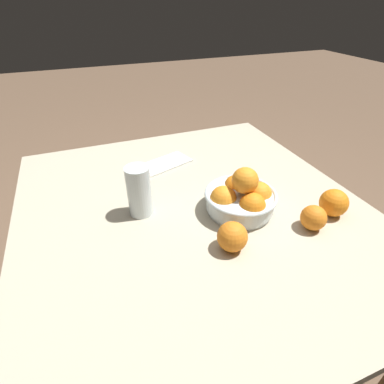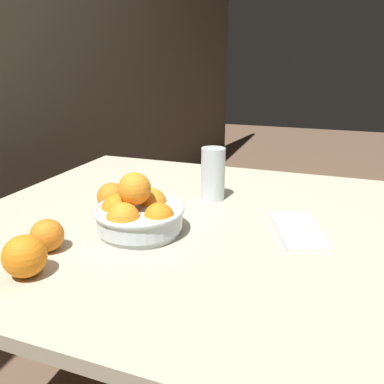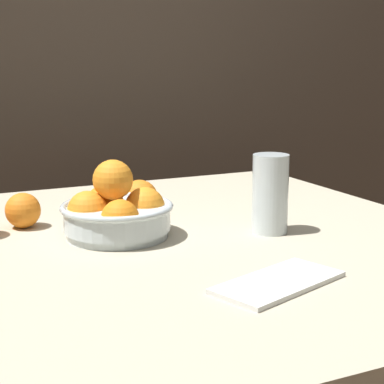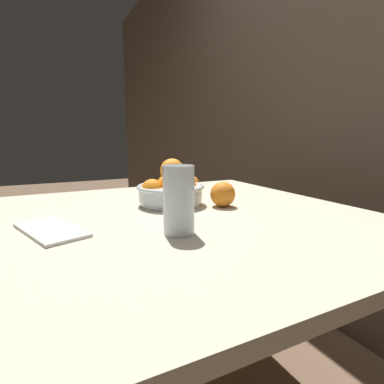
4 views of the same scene
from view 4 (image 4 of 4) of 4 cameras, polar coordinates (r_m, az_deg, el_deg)
dining_table at (r=0.87m, az=-4.69°, el=-9.14°), size 1.06×1.15×0.71m
fruit_bowl at (r=0.98m, az=-4.01°, el=0.40°), size 0.22×0.22×0.15m
juice_glass at (r=0.68m, az=-2.53°, el=-2.25°), size 0.07×0.07×0.16m
orange_loose_near_bowl at (r=1.17m, az=-0.32°, el=1.48°), size 0.07×0.07×0.07m
orange_loose_front at (r=1.25m, az=-3.58°, el=2.25°), size 0.08×0.08×0.08m
orange_loose_aside at (r=0.95m, az=5.88°, el=-0.42°), size 0.08×0.08×0.08m
napkin at (r=0.78m, az=-25.29°, el=-6.52°), size 0.24×0.16×0.01m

